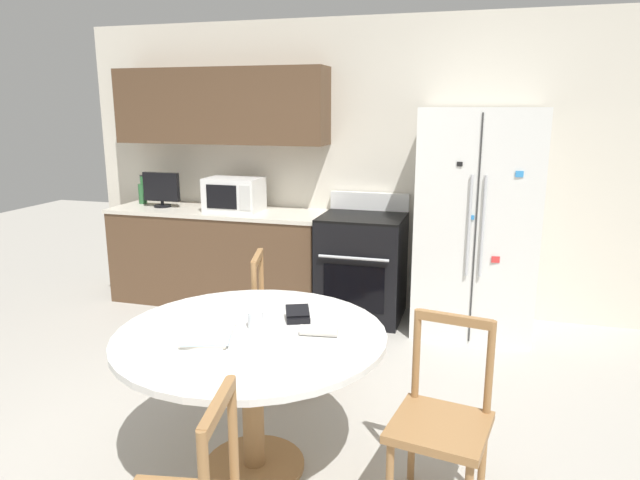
{
  "coord_description": "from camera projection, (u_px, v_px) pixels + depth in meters",
  "views": [
    {
      "loc": [
        1.19,
        -2.48,
        1.84
      ],
      "look_at": [
        0.14,
        1.15,
        0.95
      ],
      "focal_mm": 32.0,
      "sensor_mm": 36.0,
      "label": 1
    }
  ],
  "objects": [
    {
      "name": "ground_plane",
      "position": [
        236.0,
        457.0,
        3.06
      ],
      "size": [
        14.0,
        14.0,
        0.0
      ],
      "primitive_type": "plane",
      "color": "#B2ADA3"
    },
    {
      "name": "back_wall",
      "position": [
        317.0,
        151.0,
        5.24
      ],
      "size": [
        5.2,
        0.44,
        2.6
      ],
      "color": "silver",
      "rests_on": "ground_plane"
    },
    {
      "name": "kitchen_counter",
      "position": [
        219.0,
        256.0,
        5.42
      ],
      "size": [
        2.05,
        0.64,
        0.9
      ],
      "color": "brown",
      "rests_on": "ground_plane"
    },
    {
      "name": "refrigerator",
      "position": [
        477.0,
        223.0,
        4.62
      ],
      "size": [
        0.94,
        0.74,
        1.83
      ],
      "color": "white",
      "rests_on": "ground_plane"
    },
    {
      "name": "oven_range",
      "position": [
        362.0,
        266.0,
        5.02
      ],
      "size": [
        0.72,
        0.68,
        1.08
      ],
      "color": "black",
      "rests_on": "ground_plane"
    },
    {
      "name": "microwave",
      "position": [
        234.0,
        194.0,
        5.22
      ],
      "size": [
        0.5,
        0.35,
        0.3
      ],
      "color": "white",
      "rests_on": "kitchen_counter"
    },
    {
      "name": "countertop_tv",
      "position": [
        161.0,
        189.0,
        5.41
      ],
      "size": [
        0.36,
        0.16,
        0.33
      ],
      "color": "black",
      "rests_on": "kitchen_counter"
    },
    {
      "name": "counter_bottle",
      "position": [
        143.0,
        193.0,
        5.62
      ],
      "size": [
        0.08,
        0.08,
        0.28
      ],
      "color": "#2D6B38",
      "rests_on": "kitchen_counter"
    },
    {
      "name": "dining_table",
      "position": [
        251.0,
        356.0,
        2.84
      ],
      "size": [
        1.34,
        1.34,
        0.75
      ],
      "color": "white",
      "rests_on": "ground_plane"
    },
    {
      "name": "dining_chair_right",
      "position": [
        441.0,
        423.0,
        2.59
      ],
      "size": [
        0.48,
        0.48,
        0.9
      ],
      "rotation": [
        0.0,
        0.0,
        2.98
      ],
      "color": "#9E7042",
      "rests_on": "ground_plane"
    },
    {
      "name": "dining_chair_far",
      "position": [
        283.0,
        323.0,
        3.79
      ],
      "size": [
        0.51,
        0.51,
        0.9
      ],
      "rotation": [
        0.0,
        0.0,
        4.97
      ],
      "color": "#9E7042",
      "rests_on": "ground_plane"
    },
    {
      "name": "candle_glass",
      "position": [
        256.0,
        321.0,
        2.86
      ],
      "size": [
        0.08,
        0.08,
        0.08
      ],
      "color": "silver",
      "rests_on": "dining_table"
    },
    {
      "name": "folded_napkin",
      "position": [
        319.0,
        331.0,
        2.76
      ],
      "size": [
        0.19,
        0.08,
        0.05
      ],
      "color": "silver",
      "rests_on": "dining_table"
    },
    {
      "name": "wallet",
      "position": [
        298.0,
        315.0,
        2.96
      ],
      "size": [
        0.16,
        0.16,
        0.07
      ],
      "color": "black",
      "rests_on": "dining_table"
    },
    {
      "name": "mail_stack",
      "position": [
        209.0,
        335.0,
        2.74
      ],
      "size": [
        0.31,
        0.36,
        0.02
      ],
      "color": "white",
      "rests_on": "dining_table"
    }
  ]
}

